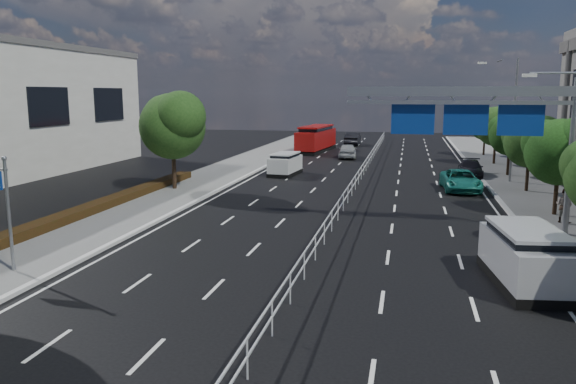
# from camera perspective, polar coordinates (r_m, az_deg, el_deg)

# --- Properties ---
(ground) EXTENTS (160.00, 160.00, 0.00)m
(ground) POSITION_cam_1_polar(r_m,az_deg,el_deg) (18.65, 0.75, -10.45)
(ground) COLOR black
(ground) RESTS_ON ground
(kerb_near) EXTENTS (0.25, 140.00, 0.15)m
(kerb_near) POSITION_cam_1_polar(r_m,az_deg,el_deg) (22.13, -22.98, -7.75)
(kerb_near) COLOR silver
(kerb_near) RESTS_ON ground
(median_fence) EXTENTS (0.05, 85.00, 1.02)m
(median_fence) POSITION_cam_1_polar(r_m,az_deg,el_deg) (40.23, 7.09, 1.36)
(median_fence) COLOR silver
(median_fence) RESTS_ON ground
(hedge_near) EXTENTS (1.00, 36.00, 0.44)m
(hedge_near) POSITION_cam_1_polar(r_m,az_deg,el_deg) (28.42, -24.38, -3.41)
(hedge_near) COLOR black
(hedge_near) RESTS_ON sidewalk_near
(overhead_gantry) EXTENTS (10.24, 0.38, 7.45)m
(overhead_gantry) POSITION_cam_1_polar(r_m,az_deg,el_deg) (27.40, 19.22, 7.55)
(overhead_gantry) COLOR gray
(overhead_gantry) RESTS_ON ground
(streetlight_far) EXTENTS (2.78, 2.40, 9.00)m
(streetlight_far) POSITION_cam_1_polar(r_m,az_deg,el_deg) (43.73, 21.62, 7.60)
(streetlight_far) COLOR gray
(streetlight_far) RESTS_ON ground
(near_tree_back) EXTENTS (4.84, 4.51, 6.69)m
(near_tree_back) POSITION_cam_1_polar(r_m,az_deg,el_deg) (38.37, -11.60, 6.95)
(near_tree_back) COLOR black
(near_tree_back) RESTS_ON ground
(far_tree_d) EXTENTS (3.85, 3.59, 5.34)m
(far_tree_d) POSITION_cam_1_polar(r_m,az_deg,el_deg) (32.68, 25.97, 4.03)
(far_tree_d) COLOR black
(far_tree_d) RESTS_ON ground
(far_tree_e) EXTENTS (3.63, 3.38, 5.13)m
(far_tree_e) POSITION_cam_1_polar(r_m,az_deg,el_deg) (39.99, 23.44, 4.94)
(far_tree_e) COLOR black
(far_tree_e) RESTS_ON ground
(far_tree_f) EXTENTS (3.52, 3.28, 5.02)m
(far_tree_f) POSITION_cam_1_polar(r_m,az_deg,el_deg) (47.36, 21.70, 5.64)
(far_tree_f) COLOR black
(far_tree_f) RESTS_ON ground
(far_tree_g) EXTENTS (3.96, 3.69, 5.45)m
(far_tree_g) POSITION_cam_1_polar(r_m,az_deg,el_deg) (54.74, 20.45, 6.49)
(far_tree_g) COLOR black
(far_tree_g) RESTS_ON ground
(far_tree_h) EXTENTS (3.41, 3.18, 4.91)m
(far_tree_h) POSITION_cam_1_polar(r_m,az_deg,el_deg) (62.18, 19.46, 6.59)
(far_tree_h) COLOR black
(far_tree_h) RESTS_ON ground
(white_minivan) EXTENTS (2.15, 4.26, 1.79)m
(white_minivan) POSITION_cam_1_polar(r_m,az_deg,el_deg) (45.35, -0.29, 2.86)
(white_minivan) COLOR black
(white_minivan) RESTS_ON ground
(red_bus) EXTENTS (3.34, 9.91, 2.90)m
(red_bus) POSITION_cam_1_polar(r_m,az_deg,el_deg) (63.95, 2.88, 5.50)
(red_bus) COLOR black
(red_bus) RESTS_ON ground
(near_car_silver) EXTENTS (2.15, 4.55, 1.50)m
(near_car_silver) POSITION_cam_1_polar(r_m,az_deg,el_deg) (57.48, 6.08, 4.19)
(near_car_silver) COLOR #999DA0
(near_car_silver) RESTS_ON ground
(near_car_dark) EXTENTS (1.73, 4.96, 1.64)m
(near_car_dark) POSITION_cam_1_polar(r_m,az_deg,el_deg) (72.40, 6.59, 5.42)
(near_car_dark) COLOR black
(near_car_dark) RESTS_ON ground
(silver_minivan) EXTENTS (2.65, 5.08, 2.02)m
(silver_minivan) POSITION_cam_1_polar(r_m,az_deg,el_deg) (20.98, 23.04, -6.08)
(silver_minivan) COLOR black
(silver_minivan) RESTS_ON ground
(parked_car_teal) EXTENTS (2.67, 5.20, 1.40)m
(parked_car_teal) POSITION_cam_1_polar(r_m,az_deg,el_deg) (39.72, 17.13, 1.14)
(parked_car_teal) COLOR #16665B
(parked_car_teal) RESTS_ON ground
(parked_car_dark) EXTENTS (2.14, 4.65, 1.32)m
(parked_car_dark) POSITION_cam_1_polar(r_m,az_deg,el_deg) (46.49, 18.04, 2.27)
(parked_car_dark) COLOR black
(parked_car_dark) RESTS_ON ground
(pedestrian_b) EXTENTS (1.06, 1.05, 1.73)m
(pedestrian_b) POSITION_cam_1_polar(r_m,az_deg,el_deg) (31.13, 26.24, -1.23)
(pedestrian_b) COLOR gray
(pedestrian_b) RESTS_ON sidewalk_far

